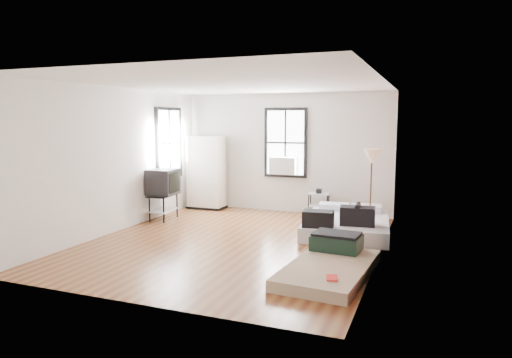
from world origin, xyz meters
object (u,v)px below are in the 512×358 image
at_px(mattress_main, 346,224).
at_px(tv_stand, 163,184).
at_px(mattress_bare, 331,262).
at_px(wardrobe, 206,173).
at_px(floor_lamp, 372,161).
at_px(side_table, 319,198).

height_order(mattress_main, tv_stand, tv_stand).
xyz_separation_m(mattress_main, mattress_bare, (0.19, -2.34, -0.06)).
relative_size(wardrobe, tv_stand, 1.60).
distance_m(wardrobe, floor_lamp, 4.16).
bearing_deg(floor_lamp, side_table, 147.06).
xyz_separation_m(side_table, tv_stand, (-3.09, -1.58, 0.38)).
height_order(mattress_bare, tv_stand, tv_stand).
distance_m(wardrobe, tv_stand, 1.54).
xyz_separation_m(mattress_main, tv_stand, (-3.96, -0.23, 0.62)).
height_order(wardrobe, floor_lamp, wardrobe).
bearing_deg(side_table, mattress_main, -57.28).
bearing_deg(wardrobe, mattress_main, -19.67).
relative_size(mattress_main, wardrobe, 1.27).
bearing_deg(tv_stand, mattress_main, -2.24).
bearing_deg(mattress_main, tv_stand, 177.54).
distance_m(mattress_main, side_table, 1.62).
relative_size(wardrobe, side_table, 2.84).
bearing_deg(floor_lamp, tv_stand, -169.83).
height_order(mattress_bare, side_table, side_table).
distance_m(mattress_bare, floor_lamp, 3.15).
distance_m(mattress_main, wardrobe, 3.97).
bearing_deg(floor_lamp, mattress_bare, -93.63).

